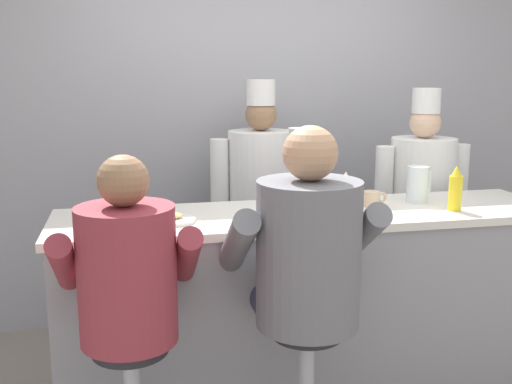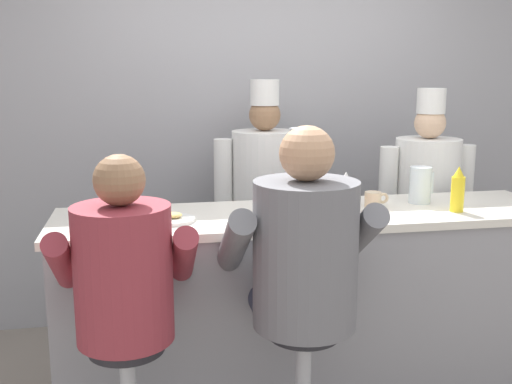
{
  "view_description": "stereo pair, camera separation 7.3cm",
  "coord_description": "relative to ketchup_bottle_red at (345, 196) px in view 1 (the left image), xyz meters",
  "views": [
    {
      "loc": [
        -0.91,
        -2.52,
        1.75
      ],
      "look_at": [
        -0.3,
        0.3,
        1.17
      ],
      "focal_mm": 42.0,
      "sensor_mm": 36.0,
      "label": 1
    },
    {
      "loc": [
        -0.84,
        -2.54,
        1.75
      ],
      "look_at": [
        -0.3,
        0.3,
        1.17
      ],
      "focal_mm": 42.0,
      "sensor_mm": 36.0,
      "label": 2
    }
  ],
  "objects": [
    {
      "name": "cook_in_whites_near",
      "position": [
        -0.18,
        1.06,
        -0.22
      ],
      "size": [
        0.66,
        0.43,
        1.7
      ],
      "color": "#232328",
      "rests_on": "ground_plane"
    },
    {
      "name": "diner_seated_grey",
      "position": [
        -0.32,
        -0.4,
        -0.18
      ],
      "size": [
        0.65,
        0.65,
        1.54
      ],
      "color": "#B2B5BA",
      "rests_on": "ground_plane"
    },
    {
      "name": "diner_seated_maroon",
      "position": [
        -1.05,
        -0.4,
        -0.22
      ],
      "size": [
        0.58,
        0.57,
        1.45
      ],
      "color": "#B2B5BA",
      "rests_on": "ground_plane"
    },
    {
      "name": "breakfast_plate",
      "position": [
        -0.83,
        0.09,
        -0.09
      ],
      "size": [
        0.22,
        0.22,
        0.04
      ],
      "color": "white",
      "rests_on": "diner_counter"
    },
    {
      "name": "ketchup_bottle_red",
      "position": [
        0.0,
        0.0,
        0.0
      ],
      "size": [
        0.07,
        0.07,
        0.23
      ],
      "color": "red",
      "rests_on": "diner_counter"
    },
    {
      "name": "water_pitcher_clear",
      "position": [
        0.51,
        0.25,
        -0.01
      ],
      "size": [
        0.13,
        0.12,
        0.2
      ],
      "color": "silver",
      "rests_on": "diner_counter"
    },
    {
      "name": "cereal_bowl",
      "position": [
        -0.24,
        0.09,
        -0.08
      ],
      "size": [
        0.14,
        0.14,
        0.05
      ],
      "color": "#4C7FB7",
      "rests_on": "diner_counter"
    },
    {
      "name": "coffee_mug_blue",
      "position": [
        -1.02,
        0.05,
        -0.07
      ],
      "size": [
        0.13,
        0.09,
        0.08
      ],
      "color": "#4C7AB2",
      "rests_on": "diner_counter"
    },
    {
      "name": "cook_in_whites_far",
      "position": [
        0.83,
        0.8,
        -0.25
      ],
      "size": [
        0.64,
        0.41,
        1.65
      ],
      "color": "#232328",
      "rests_on": "ground_plane"
    },
    {
      "name": "coffee_mug_tan",
      "position": [
        0.23,
        0.22,
        -0.07
      ],
      "size": [
        0.13,
        0.09,
        0.08
      ],
      "color": "beige",
      "rests_on": "diner_counter"
    },
    {
      "name": "wall_back",
      "position": [
        -0.12,
        1.44,
        0.2
      ],
      "size": [
        10.0,
        0.06,
        2.7
      ],
      "color": "#99999E",
      "rests_on": "ground_plane"
    },
    {
      "name": "mustard_bottle_yellow",
      "position": [
        0.61,
        0.03,
        0.0
      ],
      "size": [
        0.07,
        0.07,
        0.23
      ],
      "color": "yellow",
      "rests_on": "diner_counter"
    },
    {
      "name": "cup_stack_steel",
      "position": [
        -0.15,
        0.34,
        0.1
      ],
      "size": [
        0.1,
        0.1,
        0.41
      ],
      "color": "#B7BABF",
      "rests_on": "diner_counter"
    },
    {
      "name": "hot_sauce_bottle_orange",
      "position": [
        0.07,
        0.09,
        -0.04
      ],
      "size": [
        0.03,
        0.03,
        0.14
      ],
      "color": "orange",
      "rests_on": "diner_counter"
    },
    {
      "name": "diner_counter",
      "position": [
        -0.12,
        0.16,
        -0.63
      ],
      "size": [
        2.6,
        0.66,
        1.05
      ],
      "color": "gray",
      "rests_on": "ground_plane"
    }
  ]
}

